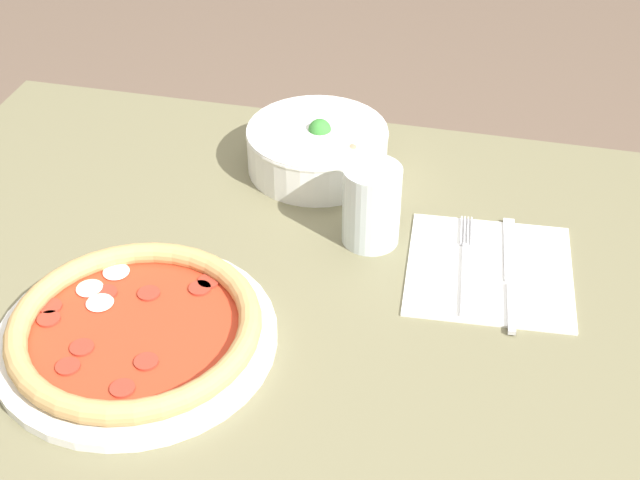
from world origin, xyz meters
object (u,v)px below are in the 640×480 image
pizza (135,330)px  glass (371,205)px  bowl (317,146)px  knife (511,275)px  fork (465,265)px

pizza → glass: size_ratio=2.93×
pizza → glass: (0.22, 0.24, 0.04)m
bowl → knife: bowl is taller
pizza → fork: pizza is taller
pizza → fork: (0.34, 0.21, -0.01)m
glass → pizza: bearing=-131.9°
bowl → knife: 0.34m
bowl → glass: size_ratio=1.87×
pizza → glass: 0.33m
bowl → fork: (0.23, -0.18, -0.03)m
bowl → fork: bowl is taller
fork → knife: 0.06m
pizza → glass: bearing=48.1°
bowl → glass: 0.18m
knife → glass: bearing=73.2°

